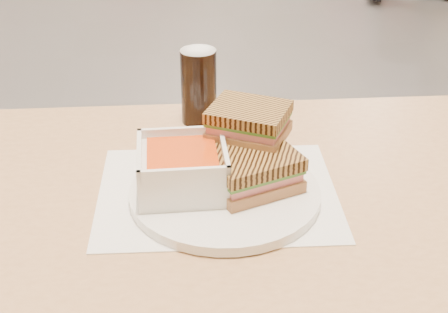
{
  "coord_description": "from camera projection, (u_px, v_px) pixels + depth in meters",
  "views": [
    {
      "loc": [
        -0.1,
        -2.82,
        1.29
      ],
      "look_at": [
        0.01,
        -2.0,
        0.82
      ],
      "focal_mm": 51.57,
      "sensor_mm": 36.0,
      "label": 1
    }
  ],
  "objects": [
    {
      "name": "plate",
      "position": [
        225.0,
        193.0,
        0.98
      ],
      "size": [
        0.29,
        0.29,
        0.02
      ],
      "color": "white",
      "rests_on": "tray_liner"
    },
    {
      "name": "panini_lower",
      "position": [
        253.0,
        170.0,
        0.97
      ],
      "size": [
        0.16,
        0.14,
        0.06
      ],
      "color": "#A8754B",
      "rests_on": "plate"
    },
    {
      "name": "cola_glass",
      "position": [
        199.0,
        87.0,
        1.18
      ],
      "size": [
        0.07,
        0.07,
        0.14
      ],
      "color": "black",
      "rests_on": "main_table"
    },
    {
      "name": "panini_upper",
      "position": [
        249.0,
        122.0,
        1.0
      ],
      "size": [
        0.15,
        0.14,
        0.05
      ],
      "color": "#A8754B",
      "rests_on": "panini_lower"
    },
    {
      "name": "soup_bowl",
      "position": [
        183.0,
        170.0,
        0.96
      ],
      "size": [
        0.14,
        0.14,
        0.07
      ],
      "color": "white",
      "rests_on": "plate"
    },
    {
      "name": "tray_liner",
      "position": [
        218.0,
        193.0,
        0.99
      ],
      "size": [
        0.39,
        0.31,
        0.0
      ],
      "color": "white",
      "rests_on": "main_table"
    },
    {
      "name": "main_table",
      "position": [
        192.0,
        260.0,
        1.03
      ],
      "size": [
        1.24,
        0.76,
        0.75
      ],
      "color": "tan",
      "rests_on": "ground"
    }
  ]
}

